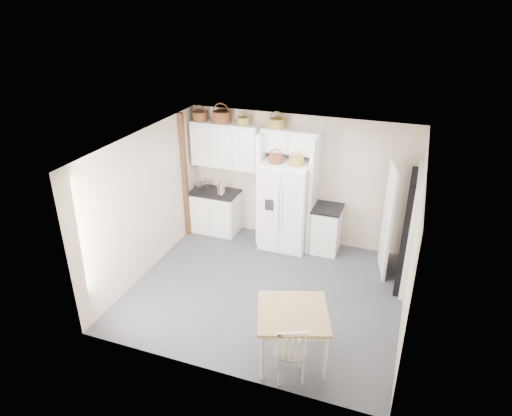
% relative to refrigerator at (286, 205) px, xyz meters
% --- Properties ---
extents(floor, '(4.50, 4.50, 0.00)m').
position_rel_refrigerator_xyz_m(floor, '(0.15, -1.61, -0.89)').
color(floor, '#3B3B47').
rests_on(floor, ground).
extents(ceiling, '(4.50, 4.50, 0.00)m').
position_rel_refrigerator_xyz_m(ceiling, '(0.15, -1.61, 1.71)').
color(ceiling, white).
rests_on(ceiling, wall_back).
extents(wall_back, '(4.50, 0.00, 4.50)m').
position_rel_refrigerator_xyz_m(wall_back, '(0.15, 0.39, 0.41)').
color(wall_back, '#B5A794').
rests_on(wall_back, floor).
extents(wall_left, '(0.00, 4.00, 4.00)m').
position_rel_refrigerator_xyz_m(wall_left, '(-2.10, -1.61, 0.41)').
color(wall_left, '#B5A794').
rests_on(wall_left, floor).
extents(wall_right, '(0.00, 4.00, 4.00)m').
position_rel_refrigerator_xyz_m(wall_right, '(2.40, -1.61, 0.41)').
color(wall_right, '#B5A794').
rests_on(wall_right, floor).
extents(refrigerator, '(0.92, 0.74, 1.78)m').
position_rel_refrigerator_xyz_m(refrigerator, '(0.00, 0.00, 0.00)').
color(refrigerator, white).
rests_on(refrigerator, floor).
extents(base_cab_left, '(0.95, 0.60, 0.88)m').
position_rel_refrigerator_xyz_m(base_cab_left, '(-1.56, 0.09, -0.45)').
color(base_cab_left, white).
rests_on(base_cab_left, floor).
extents(base_cab_right, '(0.51, 0.61, 0.89)m').
position_rel_refrigerator_xyz_m(base_cab_right, '(0.82, 0.09, -0.44)').
color(base_cab_right, white).
rests_on(base_cab_right, floor).
extents(dining_table, '(1.20, 1.20, 0.79)m').
position_rel_refrigerator_xyz_m(dining_table, '(0.99, -2.99, -0.50)').
color(dining_table, '#A37F41').
rests_on(dining_table, floor).
extents(windsor_chair, '(0.56, 0.54, 0.90)m').
position_rel_refrigerator_xyz_m(windsor_chair, '(1.07, -3.36, -0.44)').
color(windsor_chair, white).
rests_on(windsor_chair, floor).
extents(counter_left, '(0.99, 0.64, 0.04)m').
position_rel_refrigerator_xyz_m(counter_left, '(-1.56, 0.09, 0.01)').
color(counter_left, black).
rests_on(counter_left, base_cab_left).
extents(counter_right, '(0.55, 0.65, 0.04)m').
position_rel_refrigerator_xyz_m(counter_right, '(0.82, 0.09, 0.02)').
color(counter_right, black).
rests_on(counter_right, base_cab_right).
extents(toaster, '(0.26, 0.19, 0.16)m').
position_rel_refrigerator_xyz_m(toaster, '(-1.83, 0.09, 0.11)').
color(toaster, silver).
rests_on(toaster, counter_left).
extents(cookbook_red, '(0.05, 0.14, 0.21)m').
position_rel_refrigerator_xyz_m(cookbook_red, '(-1.43, 0.01, 0.13)').
color(cookbook_red, maroon).
rests_on(cookbook_red, counter_left).
extents(cookbook_cream, '(0.04, 0.15, 0.23)m').
position_rel_refrigerator_xyz_m(cookbook_cream, '(-1.36, 0.01, 0.14)').
color(cookbook_cream, beige).
rests_on(cookbook_cream, counter_left).
extents(basket_upper_a, '(0.30, 0.30, 0.17)m').
position_rel_refrigerator_xyz_m(basket_upper_a, '(-1.88, 0.22, 1.55)').
color(basket_upper_a, '#592112').
rests_on(basket_upper_a, upper_cabinet).
extents(basket_upper_b, '(0.37, 0.37, 0.22)m').
position_rel_refrigerator_xyz_m(basket_upper_b, '(-1.42, 0.22, 1.57)').
color(basket_upper_b, '#592112').
rests_on(basket_upper_b, upper_cabinet).
extents(basket_upper_c, '(0.25, 0.25, 0.14)m').
position_rel_refrigerator_xyz_m(basket_upper_c, '(-0.96, 0.22, 1.53)').
color(basket_upper_c, olive).
rests_on(basket_upper_c, upper_cabinet).
extents(basket_bridge_a, '(0.31, 0.31, 0.18)m').
position_rel_refrigerator_xyz_m(basket_bridge_a, '(-0.28, 0.22, 1.55)').
color(basket_bridge_a, olive).
rests_on(basket_bridge_a, bridge_cabinet).
extents(basket_fridge_a, '(0.28, 0.28, 0.15)m').
position_rel_refrigerator_xyz_m(basket_fridge_a, '(-0.19, -0.10, 0.96)').
color(basket_fridge_a, '#592112').
rests_on(basket_fridge_a, refrigerator).
extents(basket_fridge_b, '(0.27, 0.27, 0.15)m').
position_rel_refrigerator_xyz_m(basket_fridge_b, '(0.21, -0.10, 0.96)').
color(basket_fridge_b, olive).
rests_on(basket_fridge_b, refrigerator).
extents(upper_cabinet, '(1.40, 0.34, 0.90)m').
position_rel_refrigerator_xyz_m(upper_cabinet, '(-1.35, 0.22, 1.01)').
color(upper_cabinet, white).
rests_on(upper_cabinet, wall_back).
extents(bridge_cabinet, '(1.12, 0.34, 0.45)m').
position_rel_refrigerator_xyz_m(bridge_cabinet, '(0.00, 0.22, 1.24)').
color(bridge_cabinet, white).
rests_on(bridge_cabinet, wall_back).
extents(fridge_panel_left, '(0.08, 0.60, 2.30)m').
position_rel_refrigerator_xyz_m(fridge_panel_left, '(-0.51, 0.09, 0.26)').
color(fridge_panel_left, white).
rests_on(fridge_panel_left, floor).
extents(fridge_panel_right, '(0.08, 0.60, 2.30)m').
position_rel_refrigerator_xyz_m(fridge_panel_right, '(0.51, 0.09, 0.26)').
color(fridge_panel_right, white).
rests_on(fridge_panel_right, floor).
extents(trim_post, '(0.09, 0.09, 2.60)m').
position_rel_refrigerator_xyz_m(trim_post, '(-2.05, -0.26, 0.41)').
color(trim_post, '#432B16').
rests_on(trim_post, floor).
extents(doorway_void, '(0.18, 0.85, 2.05)m').
position_rel_refrigerator_xyz_m(doorway_void, '(2.31, -0.61, 0.14)').
color(doorway_void, black).
rests_on(doorway_void, floor).
extents(door_slab, '(0.21, 0.79, 2.05)m').
position_rel_refrigerator_xyz_m(door_slab, '(1.95, -0.27, 0.14)').
color(door_slab, white).
rests_on(door_slab, floor).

